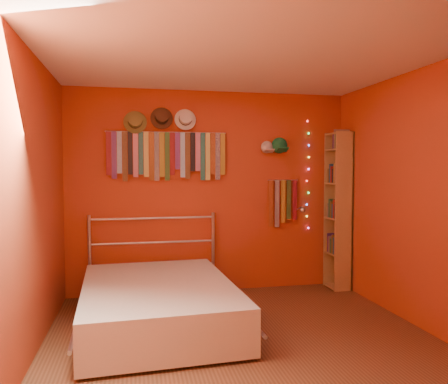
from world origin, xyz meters
TOP-DOWN VIEW (x-y plane):
  - ground at (0.00, 0.00)m, footprint 3.50×3.50m
  - back_wall at (0.00, 1.75)m, footprint 3.50×0.02m
  - right_wall at (1.75, 0.00)m, footprint 0.02×3.50m
  - left_wall at (-1.75, 0.00)m, footprint 0.02×3.50m
  - ceiling at (0.00, 0.00)m, footprint 3.50×3.50m
  - tie_rack at (-0.54, 1.69)m, footprint 1.45×0.03m
  - small_tie_rack at (0.92, 1.69)m, footprint 0.40×0.03m
  - fedora_olive at (-0.92, 1.66)m, footprint 0.27×0.15m
  - fedora_brown at (-0.61, 1.66)m, footprint 0.27×0.15m
  - fedora_white at (-0.32, 1.66)m, footprint 0.26×0.14m
  - cap_white at (0.72, 1.70)m, footprint 0.17×0.21m
  - cap_green at (0.88, 1.70)m, footprint 0.19×0.24m
  - fairy_lights at (1.28, 1.71)m, footprint 0.05×0.02m
  - reading_lamp at (1.12, 1.52)m, footprint 0.07×0.30m
  - bookshelf at (1.66, 1.53)m, footprint 0.25×0.34m
  - bed at (-0.72, 0.61)m, footprint 1.60×2.10m

SIDE VIEW (x-z plane):
  - ground at x=0.00m, z-range 0.00..0.00m
  - bed at x=-0.72m, z-range -0.27..0.73m
  - bookshelf at x=1.66m, z-range 0.02..2.02m
  - reading_lamp at x=1.12m, z-range 0.98..1.07m
  - small_tie_rack at x=0.92m, z-range 0.83..1.43m
  - back_wall at x=0.00m, z-range 0.00..2.50m
  - right_wall at x=1.75m, z-range 0.00..2.50m
  - left_wall at x=-1.75m, z-range 0.00..2.50m
  - fairy_lights at x=1.28m, z-range 0.75..2.16m
  - tie_rack at x=-0.54m, z-range 1.42..2.02m
  - cap_white at x=0.72m, z-range 1.73..1.89m
  - cap_green at x=0.88m, z-range 1.74..1.93m
  - fedora_olive at x=-0.92m, z-range 1.96..2.23m
  - fedora_white at x=-0.32m, z-range 2.01..2.27m
  - fedora_brown at x=-0.61m, z-range 2.02..2.28m
  - ceiling at x=0.00m, z-range 2.49..2.51m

